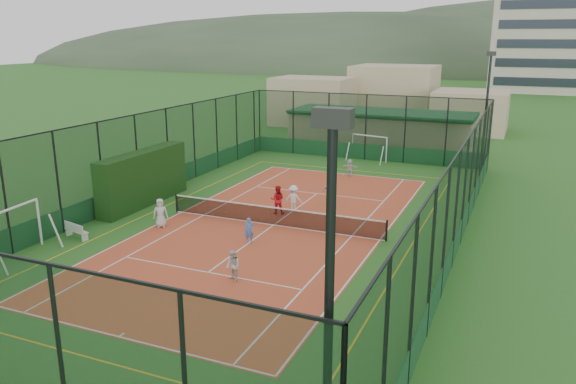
% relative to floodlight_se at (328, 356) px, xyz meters
% --- Properties ---
extents(ground, '(300.00, 300.00, 0.00)m').
position_rel_floodlight_se_xyz_m(ground, '(-8.60, 16.60, -4.12)').
color(ground, '#336522').
rests_on(ground, ground).
extents(court_slab, '(11.17, 23.97, 0.01)m').
position_rel_floodlight_se_xyz_m(court_slab, '(-8.60, 16.60, -4.12)').
color(court_slab, '#C7422C').
rests_on(court_slab, ground).
extents(tennis_net, '(11.67, 0.12, 1.06)m').
position_rel_floodlight_se_xyz_m(tennis_net, '(-8.60, 16.60, -3.59)').
color(tennis_net, black).
rests_on(tennis_net, ground).
extents(perimeter_fence, '(18.12, 34.12, 5.00)m').
position_rel_floodlight_se_xyz_m(perimeter_fence, '(-8.60, 16.60, -1.62)').
color(perimeter_fence, black).
rests_on(perimeter_fence, ground).
extents(floodlight_se, '(0.60, 0.26, 8.25)m').
position_rel_floodlight_se_xyz_m(floodlight_se, '(0.00, 0.00, 0.00)').
color(floodlight_se, black).
rests_on(floodlight_se, ground).
extents(floodlight_ne, '(0.60, 0.26, 8.25)m').
position_rel_floodlight_se_xyz_m(floodlight_ne, '(0.00, 33.20, 0.00)').
color(floodlight_ne, black).
rests_on(floodlight_ne, ground).
extents(clubhouse, '(15.20, 7.20, 3.15)m').
position_rel_floodlight_se_xyz_m(clubhouse, '(-8.60, 38.60, -2.55)').
color(clubhouse, tan).
rests_on(clubhouse, ground).
extents(distant_hills, '(200.00, 60.00, 24.00)m').
position_rel_floodlight_se_xyz_m(distant_hills, '(-8.60, 166.60, -4.12)').
color(distant_hills, '#384C33').
rests_on(distant_hills, ground).
extents(hedge_left, '(1.04, 6.96, 3.04)m').
position_rel_floodlight_se_xyz_m(hedge_left, '(-16.90, 17.13, -2.60)').
color(hedge_left, black).
rests_on(hedge_left, ground).
extents(white_bench, '(1.50, 0.72, 0.81)m').
position_rel_floodlight_se_xyz_m(white_bench, '(-16.40, 11.24, -3.72)').
color(white_bench, white).
rests_on(white_bench, ground).
extents(futsal_goal_near, '(3.44, 1.28, 2.17)m').
position_rel_floodlight_se_xyz_m(futsal_goal_near, '(-17.14, 8.34, -3.04)').
color(futsal_goal_near, white).
rests_on(futsal_goal_near, ground).
extents(futsal_goal_far, '(3.10, 1.48, 1.92)m').
position_rel_floodlight_se_xyz_m(futsal_goal_far, '(-8.20, 33.36, -3.16)').
color(futsal_goal_far, white).
rests_on(futsal_goal_far, ground).
extents(child_near_left, '(0.85, 0.80, 1.46)m').
position_rel_floodlight_se_xyz_m(child_near_left, '(-13.68, 14.15, -3.38)').
color(child_near_left, silver).
rests_on(child_near_left, court_slab).
extents(child_near_mid, '(0.52, 0.48, 1.20)m').
position_rel_floodlight_se_xyz_m(child_near_mid, '(-8.59, 13.89, -3.52)').
color(child_near_mid, '#4978D0').
rests_on(child_near_mid, court_slab).
extents(child_near_right, '(0.77, 0.73, 1.26)m').
position_rel_floodlight_se_xyz_m(child_near_right, '(-7.27, 9.90, -3.49)').
color(child_near_right, silver).
rests_on(child_near_right, court_slab).
extents(child_far_left, '(1.00, 0.65, 1.47)m').
position_rel_floodlight_se_xyz_m(child_far_left, '(-8.55, 19.12, -3.38)').
color(child_far_left, white).
rests_on(child_far_left, court_slab).
extents(child_far_right, '(0.89, 0.46, 1.45)m').
position_rel_floodlight_se_xyz_m(child_far_right, '(-7.16, 21.15, -3.39)').
color(child_far_right, silver).
rests_on(child_far_right, court_slab).
extents(child_far_back, '(1.11, 0.43, 1.18)m').
position_rel_floodlight_se_xyz_m(child_far_back, '(-8.10, 28.01, -3.53)').
color(child_far_back, white).
rests_on(child_far_back, court_slab).
extents(coach, '(0.90, 0.79, 1.56)m').
position_rel_floodlight_se_xyz_m(coach, '(-9.19, 18.43, -3.34)').
color(coach, red).
rests_on(coach, court_slab).
extents(tennis_balls, '(6.02, 1.69, 0.07)m').
position_rel_floodlight_se_xyz_m(tennis_balls, '(-9.02, 18.02, -4.08)').
color(tennis_balls, '#CCE033').
rests_on(tennis_balls, court_slab).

